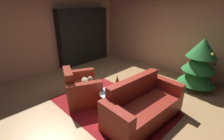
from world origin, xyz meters
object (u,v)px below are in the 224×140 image
couch_red (143,107)px  book_stack_on_table (117,91)px  bottle_on_table (117,84)px  bookshelf_unit (86,36)px  armchair_red (81,89)px  decorated_tree (200,64)px  coffee_table (114,94)px

couch_red → book_stack_on_table: couch_red is taller
bottle_on_table → bookshelf_unit: bearing=155.3°
armchair_red → couch_red: size_ratio=0.65×
couch_red → bottle_on_table: bearing=-178.7°
bottle_on_table → decorated_tree: bearing=66.4°
bottle_on_table → couch_red: bearing=1.3°
coffee_table → book_stack_on_table: book_stack_on_table is taller
coffee_table → armchair_red: bearing=-159.9°
couch_red → book_stack_on_table: size_ratio=9.98×
couch_red → decorated_tree: (0.26, 2.20, 0.44)m
bookshelf_unit → decorated_tree: bookshelf_unit is taller
book_stack_on_table → decorated_tree: decorated_tree is taller
bookshelf_unit → book_stack_on_table: 3.51m
book_stack_on_table → bookshelf_unit: bearing=154.4°
bookshelf_unit → coffee_table: bookshelf_unit is taller
book_stack_on_table → bottle_on_table: 0.17m
bookshelf_unit → decorated_tree: (4.01, 0.82, -0.30)m
bookshelf_unit → armchair_red: (2.27, -1.86, -0.73)m
armchair_red → bottle_on_table: 0.94m
bookshelf_unit → decorated_tree: bearing=11.6°
couch_red → decorated_tree: decorated_tree is taller
couch_red → armchair_red: bearing=-161.8°
armchair_red → decorated_tree: decorated_tree is taller
coffee_table → decorated_tree: 2.58m
bookshelf_unit → bottle_on_table: 3.37m
coffee_table → decorated_tree: decorated_tree is taller
bookshelf_unit → bottle_on_table: bearing=-24.7°
couch_red → book_stack_on_table: (-0.62, -0.12, 0.17)m
armchair_red → bottle_on_table: armchair_red is taller
couch_red → bottle_on_table: (-0.71, -0.02, 0.26)m
armchair_red → couch_red: bearing=18.2°
armchair_red → bookshelf_unit: bearing=140.6°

